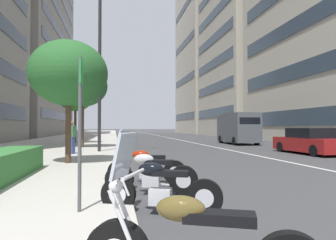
# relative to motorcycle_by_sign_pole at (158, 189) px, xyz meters

# --- Properties ---
(sidewalk_right_plaza) EXTENTS (160.00, 9.49, 0.15)m
(sidewalk_right_plaza) POSITION_rel_motorcycle_by_sign_pole_xyz_m (27.52, 5.17, -0.36)
(sidewalk_right_plaza) COLOR #B2ADA3
(sidewalk_right_plaza) RESTS_ON ground
(lane_centre_stripe) EXTENTS (110.00, 0.16, 0.01)m
(lane_centre_stripe) POSITION_rel_motorcycle_by_sign_pole_xyz_m (32.52, -6.67, -0.43)
(lane_centre_stripe) COLOR silver
(lane_centre_stripe) RESTS_ON ground
(motorcycle_by_sign_pole) EXTENTS (0.94, 2.09, 1.48)m
(motorcycle_by_sign_pole) POSITION_rel_motorcycle_by_sign_pole_xyz_m (0.00, 0.00, 0.00)
(motorcycle_by_sign_pole) COLOR black
(motorcycle_by_sign_pole) RESTS_ON ground
(motorcycle_far_end_row) EXTENTS (0.81, 2.09, 1.49)m
(motorcycle_far_end_row) POSITION_rel_motorcycle_by_sign_pole_xyz_m (1.52, -0.03, 0.01)
(motorcycle_far_end_row) COLOR black
(motorcycle_far_end_row) RESTS_ON ground
(motorcycle_under_tarp) EXTENTS (0.71, 2.11, 1.47)m
(motorcycle_under_tarp) POSITION_rel_motorcycle_by_sign_pole_xyz_m (2.79, -0.06, -0.00)
(motorcycle_under_tarp) COLOR black
(motorcycle_under_tarp) RESTS_ON ground
(car_far_down_avenue) EXTENTS (4.61, 1.98, 1.46)m
(car_far_down_avenue) POSITION_rel_motorcycle_by_sign_pole_xyz_m (9.86, -10.15, 0.24)
(car_far_down_avenue) COLOR maroon
(car_far_down_avenue) RESTS_ON ground
(delivery_van_ahead) EXTENTS (5.14, 2.28, 2.71)m
(delivery_van_ahead) POSITION_rel_motorcycle_by_sign_pole_xyz_m (19.51, -10.03, 1.01)
(delivery_van_ahead) COLOR #4C5156
(delivery_van_ahead) RESTS_ON ground
(parking_sign_by_curb) EXTENTS (0.32, 0.06, 2.54)m
(parking_sign_by_curb) POSITION_rel_motorcycle_by_sign_pole_xyz_m (-0.16, 1.32, 1.24)
(parking_sign_by_curb) COLOR #47494C
(parking_sign_by_curb) RESTS_ON sidewalk_right_plaza
(street_lamp_with_banners) EXTENTS (1.26, 2.28, 9.10)m
(street_lamp_with_banners) POSITION_rel_motorcycle_by_sign_pole_xyz_m (11.91, 1.31, 5.07)
(street_lamp_with_banners) COLOR #232326
(street_lamp_with_banners) RESTS_ON sidewalk_right_plaza
(street_tree_by_lamp_post) EXTENTS (2.96, 2.96, 4.70)m
(street_tree_by_lamp_post) POSITION_rel_motorcycle_by_sign_pole_xyz_m (6.63, 2.50, 3.14)
(street_tree_by_lamp_post) COLOR #473323
(street_tree_by_lamp_post) RESTS_ON sidewalk_right_plaza
(street_tree_far_plaza) EXTENTS (3.32, 3.32, 5.56)m
(street_tree_far_plaza) POSITION_rel_motorcycle_by_sign_pole_xyz_m (15.45, 2.90, 3.85)
(street_tree_far_plaza) COLOR #473323
(street_tree_far_plaza) RESTS_ON sidewalk_right_plaza
(street_tree_near_plaza_corner) EXTENTS (2.95, 2.95, 5.25)m
(street_tree_near_plaza_corner) POSITION_rel_motorcycle_by_sign_pole_xyz_m (21.38, 4.11, 3.69)
(street_tree_near_plaza_corner) COLOR #473323
(street_tree_near_plaza_corner) RESTS_ON sidewalk_right_plaza
(pedestrian_on_plaza) EXTENTS (0.43, 0.48, 1.68)m
(pedestrian_on_plaza) POSITION_rel_motorcycle_by_sign_pole_xyz_m (10.57, 2.94, 0.56)
(pedestrian_on_plaza) COLOR #33478C
(pedestrian_on_plaza) RESTS_ON sidewalk_right_plaza
(office_tower_far_left_down_avenue) EXTENTS (20.62, 14.56, 50.86)m
(office_tower_far_left_down_avenue) POSITION_rel_motorcycle_by_sign_pole_xyz_m (64.01, -23.01, 24.99)
(office_tower_far_left_down_avenue) COLOR beige
(office_tower_far_left_down_avenue) RESTS_ON ground
(office_tower_far_right_block) EXTENTS (33.61, 20.59, 44.71)m
(office_tower_far_right_block) POSITION_rel_motorcycle_by_sign_pole_xyz_m (53.54, 21.16, 21.92)
(office_tower_far_right_block) COLOR gray
(office_tower_far_right_block) RESTS_ON ground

